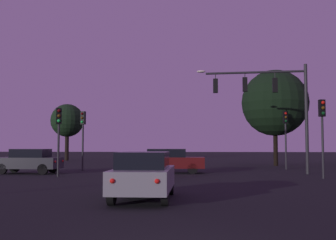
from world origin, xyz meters
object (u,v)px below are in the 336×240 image
Objects in this scene: car_crossing_left at (29,161)px; car_nearside_lane at (144,175)px; traffic_light_corner_left at (322,122)px; traffic_light_corner_right at (286,128)px; traffic_signal_mast_arm at (270,96)px; traffic_light_far_side at (83,128)px; tree_left_far at (275,103)px; car_crossing_right at (169,160)px; traffic_light_median at (59,128)px; tree_behind_sign at (67,121)px.

car_nearside_lane is at bearing -52.93° from car_crossing_left.
car_crossing_left is (-16.99, 2.65, -2.16)m from traffic_light_corner_left.
traffic_light_corner_right is 17.90m from car_crossing_left.
traffic_light_far_side is (-12.35, 1.92, -1.92)m from traffic_signal_mast_arm.
traffic_light_far_side reaches higher than car_crossing_left.
traffic_light_corner_right is 5.82m from tree_left_far.
traffic_signal_mast_arm is 1.50× the size of car_crossing_right.
traffic_light_median is (-14.14, -8.05, -0.28)m from traffic_light_corner_right.
car_nearside_lane is at bearing -116.38° from traffic_signal_mast_arm.
traffic_signal_mast_arm reaches higher than traffic_light_corner_left.
tree_behind_sign reaches higher than car_nearside_lane.
tree_left_far is (8.37, 22.48, 4.61)m from car_nearside_lane.
traffic_light_far_side is 0.49× the size of tree_left_far.
car_crossing_right is at bearing 155.51° from traffic_light_corner_left.
traffic_light_corner_right is at bearing 29.65° from traffic_light_median.
traffic_signal_mast_arm is 15.47m from car_crossing_left.
car_crossing_left is 22.90m from tree_behind_sign.
tree_left_far is (21.96, -11.11, 0.74)m from tree_behind_sign.
car_crossing_left is at bearing 138.21° from traffic_light_median.
car_crossing_right is (-6.31, 0.25, -4.03)m from traffic_signal_mast_arm.
tree_behind_sign is (-13.47, 20.87, 3.86)m from car_crossing_right.
traffic_light_corner_right is 9.63m from car_crossing_right.
car_crossing_right is at bearing -57.16° from tree_behind_sign.
tree_left_far reaches higher than car_crossing_left.
traffic_light_corner_right is at bearing 67.69° from traffic_signal_mast_arm.
traffic_light_corner_left is 0.50× the size of tree_left_far.
traffic_light_far_side is at bearing 159.19° from traffic_light_corner_left.
traffic_signal_mast_arm is 1.66× the size of traffic_light_far_side.
tree_behind_sign is at bearing 153.16° from tree_left_far.
traffic_light_corner_left is at bearing -20.81° from traffic_light_far_side.
traffic_light_corner_left reaches higher than car_crossing_right.
tree_behind_sign is at bearing 142.92° from traffic_light_corner_right.
traffic_light_far_side is 15.79m from car_nearside_lane.
tree_left_far is at bearing 42.85° from traffic_light_median.
tree_behind_sign is (-21.86, 24.70, 1.71)m from traffic_light_corner_left.
car_crossing_right is 0.68× the size of tree_behind_sign.
car_nearside_lane is (-6.18, -12.46, -4.03)m from traffic_signal_mast_arm.
car_crossing_left is 20.80m from tree_left_far.
car_crossing_right is at bearing 177.71° from traffic_signal_mast_arm.
traffic_light_corner_left is 14.30m from traffic_light_median.
tree_behind_sign is (-7.43, 19.21, 1.76)m from traffic_light_far_side.
tree_behind_sign reaches higher than traffic_light_median.
traffic_light_median is (-12.20, -3.33, -2.09)m from traffic_signal_mast_arm.
tree_left_far is (14.53, 8.10, 2.50)m from traffic_light_far_side.
traffic_light_median is 11.11m from car_nearside_lane.
traffic_light_corner_left is 0.63× the size of tree_behind_sign.
traffic_light_corner_right is at bearing 28.44° from car_crossing_right.
traffic_light_far_side reaches higher than car_nearside_lane.
traffic_light_far_side is at bearing -168.91° from traffic_light_corner_right.
tree_left_far is (0.09, 13.59, 2.45)m from traffic_light_corner_left.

